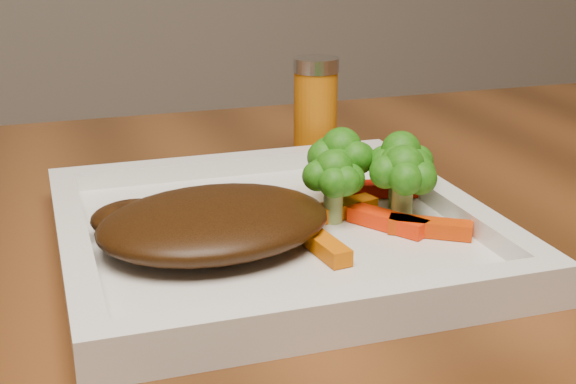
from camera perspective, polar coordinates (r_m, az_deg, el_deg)
name	(u,v)px	position (r m, az deg, el deg)	size (l,w,h in m)	color
plate	(273,238)	(0.53, -1.04, -3.31)	(0.27, 0.27, 0.01)	white
steak	(214,222)	(0.50, -5.26, -2.14)	(0.15, 0.11, 0.03)	#361C08
broccoli_0	(341,158)	(0.56, 3.80, 2.43)	(0.05, 0.05, 0.07)	#357112
broccoli_1	(400,163)	(0.56, 7.99, 2.04)	(0.05, 0.05, 0.06)	#357613
broccoli_2	(403,181)	(0.53, 8.19, 0.77)	(0.05, 0.05, 0.06)	#176F12
broccoli_3	(334,178)	(0.53, 3.27, 1.03)	(0.05, 0.05, 0.06)	#317814
carrot_1	(430,227)	(0.52, 10.10, -2.49)	(0.05, 0.01, 0.01)	#C93403
carrot_2	(324,246)	(0.48, 2.60, -3.84)	(0.05, 0.01, 0.01)	#CA5A03
carrot_3	(385,189)	(0.59, 6.93, 0.23)	(0.05, 0.01, 0.01)	red
carrot_5	(388,221)	(0.53, 7.10, -2.05)	(0.05, 0.01, 0.01)	#FF2B04
carrot_6	(339,210)	(0.54, 3.68, -1.26)	(0.06, 0.01, 0.01)	#E26003
spice_shaker	(315,111)	(0.69, 1.96, 5.78)	(0.04, 0.04, 0.09)	#B65F0A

